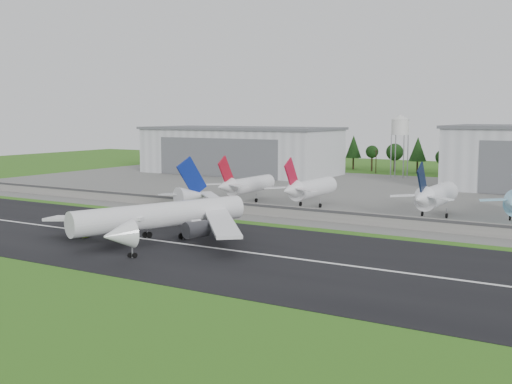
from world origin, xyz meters
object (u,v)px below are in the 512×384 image
Objects in this scene: ground_vehicle at (81,234)px; parked_jet_red_a at (245,185)px; main_airliner at (160,221)px; parked_jet_navy at (434,196)px; parked_jet_red_b at (308,188)px.

parked_jet_red_a reaches higher than ground_vehicle.
main_airliner is 12.46× the size of ground_vehicle.
parked_jet_navy is at bearing -102.92° from main_airliner.
parked_jet_red_b reaches higher than parked_jet_red_a.
parked_jet_red_a is (-18.90, 66.93, 1.07)m from main_airliner.
main_airliner is 69.56m from parked_jet_red_a.
parked_jet_red_a is at bearing -53.53° from main_airliner.
parked_jet_red_a is 1.00× the size of parked_jet_red_b.
parked_jet_red_b is (24.65, 72.86, 5.45)m from ground_vehicle.
parked_jet_navy is (64.37, 72.88, 5.65)m from ground_vehicle.
ground_vehicle is at bearing -131.45° from parked_jet_navy.
parked_jet_navy is (63.45, 0.07, 0.43)m from parked_jet_red_a.
parked_jet_navy is at bearing -54.51° from ground_vehicle.
ground_vehicle is 77.11m from parked_jet_red_b.
main_airliner is 1.83× the size of parked_jet_navy.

